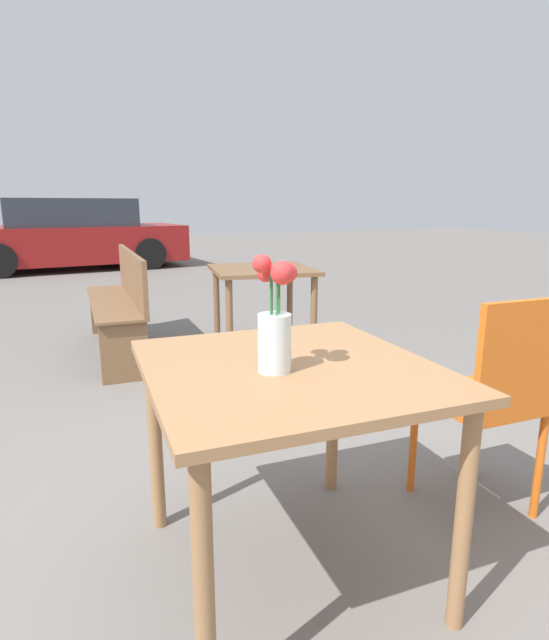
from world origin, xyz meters
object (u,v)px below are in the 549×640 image
flower_vase (275,328)px  parked_car (71,236)px  table_front (288,394)px  cafe_chair (496,392)px  bench_near (122,298)px  table_back (262,285)px

flower_vase → parked_car: (-0.21, 9.30, -0.23)m
table_front → parked_car: 9.26m
table_front → cafe_chair: 0.87m
flower_vase → bench_near: size_ratio=0.21×
cafe_chair → parked_car: parked_car is taller
cafe_chair → bench_near: bearing=108.8°
flower_vase → parked_car: parked_car is taller
flower_vase → table_back: bearing=68.3°
table_back → parked_car: (-1.08, 7.10, 0.01)m
cafe_chair → bench_near: size_ratio=0.54×
flower_vase → table_back: size_ratio=0.41×
table_back → cafe_chair: bearing=-88.6°
table_front → parked_car: parked_car is taller
table_front → cafe_chair: size_ratio=1.07×
parked_car → flower_vase: bearing=-88.7°
table_front → flower_vase: (-0.07, -0.05, 0.23)m
cafe_chair → parked_car: (-1.13, 9.30, 0.11)m
flower_vase → parked_car: bearing=91.3°
flower_vase → bench_near: bearing=91.5°
flower_vase → cafe_chair: 0.99m
table_front → flower_vase: flower_vase is taller
cafe_chair → table_back: bearing=91.4°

